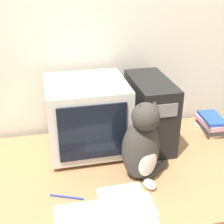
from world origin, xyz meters
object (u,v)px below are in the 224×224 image
object	(u,v)px
crt_monitor	(87,116)
computer_tower	(150,112)
cat	(142,146)
book_stack	(212,124)
pen	(67,197)
keyboard	(105,212)

from	to	relation	value
crt_monitor	computer_tower	bearing A→B (deg)	-0.31
cat	book_stack	xyz separation A→B (m)	(0.57, 0.34, -0.14)
computer_tower	pen	xyz separation A→B (m)	(-0.51, -0.38, -0.19)
crt_monitor	pen	xyz separation A→B (m)	(-0.16, -0.38, -0.20)
computer_tower	cat	bearing A→B (deg)	-114.53
book_stack	pen	distance (m)	1.02
crt_monitor	pen	size ratio (longest dim) A/B	2.84
computer_tower	book_stack	size ratio (longest dim) A/B	1.84
computer_tower	keyboard	xyz separation A→B (m)	(-0.36, -0.51, -0.18)
keyboard	computer_tower	bearing A→B (deg)	54.99
pen	cat	bearing A→B (deg)	10.38
book_stack	crt_monitor	bearing A→B (deg)	-177.55
keyboard	cat	world-z (taller)	cat
pen	computer_tower	bearing A→B (deg)	36.51
book_stack	keyboard	bearing A→B (deg)	-145.04
crt_monitor	pen	world-z (taller)	crt_monitor
cat	crt_monitor	bearing A→B (deg)	110.31
crt_monitor	keyboard	bearing A→B (deg)	-90.59
crt_monitor	pen	distance (m)	0.46
book_stack	cat	bearing A→B (deg)	-148.62
keyboard	book_stack	size ratio (longest dim) A/B	1.92
pen	keyboard	bearing A→B (deg)	-41.79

